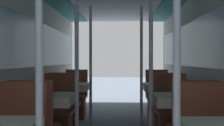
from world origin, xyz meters
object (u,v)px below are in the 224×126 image
at_px(support_pole_right_2, 141,65).
at_px(dining_table_right_2, 161,89).
at_px(support_pole_right_1, 151,67).
at_px(chair_left_far_1, 57,121).
at_px(chair_left_far_2, 75,104).
at_px(dining_table_left_2, 71,89).
at_px(support_pole_right_0, 177,74).
at_px(chair_right_near_2, 166,114).
at_px(chair_right_far_1, 173,122).
at_px(dining_table_left_1, 48,102).
at_px(support_pole_left_2, 91,65).
at_px(support_pole_left_0, 39,74).
at_px(support_pole_left_1, 77,67).
at_px(chair_left_near_2, 65,113).
at_px(dining_table_right_1, 180,103).
at_px(chair_right_far_2, 158,104).

bearing_deg(support_pole_right_2, dining_table_right_2, -0.00).
bearing_deg(support_pole_right_1, support_pole_right_2, 90.00).
distance_m(chair_left_far_1, chair_left_far_2, 1.84).
height_order(dining_table_left_2, support_pole_right_0, support_pole_right_0).
relative_size(dining_table_left_2, chair_right_near_2, 0.76).
relative_size(chair_left_far_1, chair_right_far_1, 1.00).
height_order(dining_table_left_1, chair_right_far_1, chair_right_far_1).
relative_size(dining_table_left_2, support_pole_left_2, 0.34).
distance_m(support_pole_left_0, support_pole_right_0, 0.95).
bearing_deg(support_pole_right_2, support_pole_left_2, 180.00).
xyz_separation_m(support_pole_left_1, chair_left_near_2, (-0.37, 1.25, -0.81)).
bearing_deg(chair_right_far_1, dining_table_left_1, 19.26).
distance_m(dining_table_left_2, dining_table_right_1, 2.50).
relative_size(dining_table_left_1, support_pole_right_1, 0.34).
relative_size(chair_left_far_1, support_pole_right_2, 0.45).
xyz_separation_m(support_pole_left_1, dining_table_right_1, (1.32, 0.00, -0.45)).
bearing_deg(support_pole_left_1, dining_table_left_2, 101.51).
height_order(chair_right_near_2, support_pole_right_2, support_pole_right_2).
bearing_deg(dining_table_left_1, chair_left_near_2, 90.00).
distance_m(dining_table_left_1, support_pole_right_0, 2.31).
bearing_deg(chair_right_near_2, dining_table_left_2, 160.74).
bearing_deg(chair_right_far_2, chair_left_far_1, 47.26).
xyz_separation_m(dining_table_right_1, dining_table_right_2, (0.00, 1.84, 0.00)).
bearing_deg(support_pole_right_0, chair_left_near_2, 113.24).
relative_size(chair_left_far_1, support_pole_left_1, 0.45).
xyz_separation_m(dining_table_right_2, chair_right_far_2, (0.00, 0.59, -0.36)).
xyz_separation_m(chair_left_far_1, support_pole_right_1, (1.32, -0.59, 0.81)).
height_order(dining_table_left_2, chair_right_far_1, chair_right_far_1).
bearing_deg(support_pole_left_0, support_pole_right_1, 62.68).
height_order(chair_left_far_1, chair_left_near_2, same).
distance_m(dining_table_left_2, chair_right_far_1, 2.14).
bearing_deg(support_pole_left_2, support_pole_left_1, -90.00).
bearing_deg(chair_left_far_1, support_pole_left_2, -106.74).
bearing_deg(support_pole_left_2, chair_left_far_2, 122.26).
relative_size(chair_left_far_1, chair_left_far_2, 1.00).
distance_m(dining_table_left_2, dining_table_right_2, 1.70).
xyz_separation_m(chair_left_far_2, dining_table_right_1, (1.70, -2.43, 0.36)).
height_order(support_pole_left_1, support_pole_right_0, same).
bearing_deg(dining_table_right_2, support_pole_left_1, -125.76).
bearing_deg(dining_table_right_2, support_pole_left_2, 180.00).
xyz_separation_m(support_pole_right_1, support_pole_right_2, (0.00, 1.84, 0.00)).
height_order(chair_left_far_1, support_pole_left_2, support_pole_left_2).
bearing_deg(support_pole_left_0, dining_table_right_1, 54.24).
bearing_deg(support_pole_left_1, dining_table_right_1, 0.00).
bearing_deg(support_pole_right_2, chair_left_near_2, -155.86).
xyz_separation_m(support_pole_right_0, dining_table_right_2, (0.37, 3.68, -0.45)).
bearing_deg(chair_right_far_1, chair_right_far_2, -90.00).
distance_m(support_pole_left_1, support_pole_right_0, 2.07).
bearing_deg(support_pole_right_0, chair_left_far_2, 107.23).
height_order(dining_table_left_1, chair_left_near_2, chair_left_near_2).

